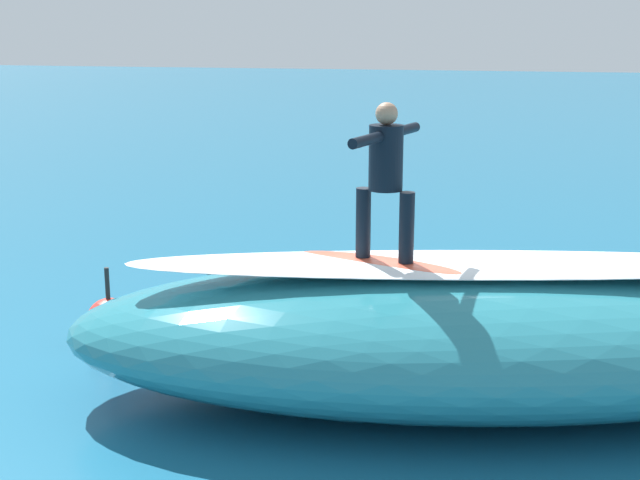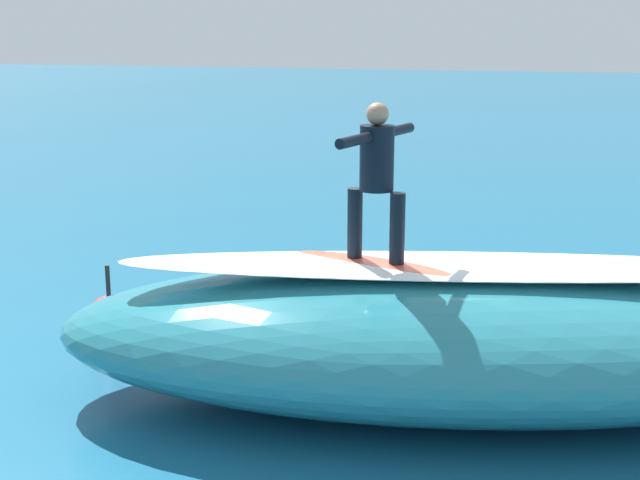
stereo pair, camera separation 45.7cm
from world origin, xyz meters
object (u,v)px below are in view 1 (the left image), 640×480
at_px(surfer_riding, 386,170).
at_px(surfboard_riding, 384,264).
at_px(surfboard_paddling, 277,279).
at_px(surfer_paddling, 269,268).
at_px(buoy_marker, 109,320).

bearing_deg(surfer_riding, surfboard_riding, -80.99).
bearing_deg(surfboard_riding, surfboard_paddling, -44.79).
xyz_separation_m(surfboard_paddling, surfer_paddling, (0.12, 0.04, 0.17)).
bearing_deg(buoy_marker, surfboard_paddling, -114.30).
distance_m(surfboard_paddling, surfer_paddling, 0.21).
xyz_separation_m(surfer_riding, surfboard_paddling, (2.17, -3.90, -2.37)).
bearing_deg(surfboard_riding, surfer_paddling, -43.24).
height_order(surfer_riding, surfer_paddling, surfer_riding).
distance_m(surfer_riding, surfboard_paddling, 5.05).
xyz_separation_m(surfboard_paddling, buoy_marker, (1.33, 2.95, 0.24)).
distance_m(surfboard_riding, buoy_marker, 3.81).
bearing_deg(buoy_marker, surfer_riding, 164.90).
height_order(surfboard_paddling, surfer_paddling, surfer_paddling).
height_order(surfboard_riding, surfboard_paddling, surfboard_riding).
relative_size(surfer_paddling, buoy_marker, 1.67).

